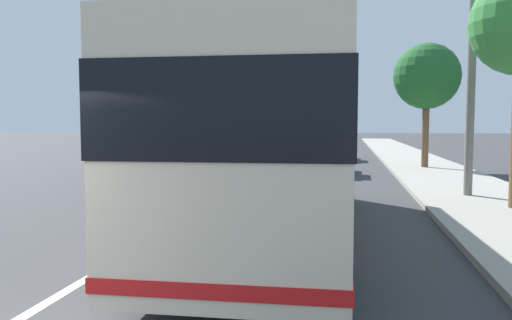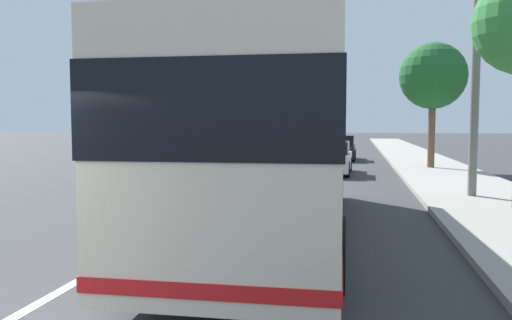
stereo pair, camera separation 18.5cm
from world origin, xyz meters
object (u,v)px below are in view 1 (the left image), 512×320
object	(u,v)px
coach_bus	(276,138)
roadside_tree_far_block	(427,77)
car_behind_bus	(325,158)
car_side_street	(334,148)
utility_pole	(472,54)
car_ahead_same_lane	(277,142)

from	to	relation	value
coach_bus	roadside_tree_far_block	bearing A→B (deg)	-20.50
car_behind_bus	car_side_street	bearing A→B (deg)	0.11
car_behind_bus	utility_pole	xyz separation A→B (m)	(-6.70, -4.36, 3.45)
car_side_street	roadside_tree_far_block	world-z (taller)	roadside_tree_far_block
coach_bus	utility_pole	bearing A→B (deg)	-43.83
roadside_tree_far_block	coach_bus	bearing A→B (deg)	161.24
coach_bus	car_side_street	xyz separation A→B (m)	(20.31, -0.59, -1.21)
car_ahead_same_lane	coach_bus	bearing A→B (deg)	4.00
utility_pole	car_behind_bus	bearing A→B (deg)	33.04
car_behind_bus	utility_pole	bearing A→B (deg)	-145.73
car_behind_bus	roadside_tree_far_block	size ratio (longest dim) A/B	0.68
coach_bus	roadside_tree_far_block	xyz separation A→B (m)	(14.60, -4.96, 2.42)
car_ahead_same_lane	roadside_tree_far_block	size ratio (longest dim) A/B	0.74
utility_pole	car_ahead_same_lane	bearing A→B (deg)	19.86
car_behind_bus	car_side_street	world-z (taller)	car_side_street
car_ahead_same_lane	utility_pole	distance (m)	26.72
roadside_tree_far_block	utility_pole	size ratio (longest dim) A/B	0.71
utility_pole	coach_bus	bearing A→B (deg)	137.91
car_behind_bus	car_ahead_same_lane	world-z (taller)	car_ahead_same_lane
car_behind_bus	car_side_street	size ratio (longest dim) A/B	0.98
car_ahead_same_lane	roadside_tree_far_block	world-z (taller)	roadside_tree_far_block
car_behind_bus	car_ahead_same_lane	distance (m)	18.81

